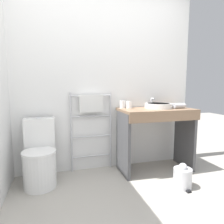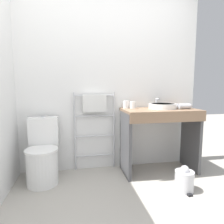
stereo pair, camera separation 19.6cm
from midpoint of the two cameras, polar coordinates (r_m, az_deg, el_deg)
wall_back at (r=2.86m, az=0.54°, el=10.50°), size 2.64×0.12×2.65m
toilet at (r=2.59m, az=-17.16°, el=-12.17°), size 0.38×0.51×0.79m
towel_radiator at (r=2.74m, az=-2.94°, el=-0.84°), size 0.57×0.06×1.09m
vanity_counter at (r=2.79m, az=15.51°, el=-4.89°), size 0.99×0.55×0.87m
sink_basin at (r=2.81m, az=16.17°, el=1.66°), size 0.37×0.37×0.07m
faucet at (r=2.97m, az=14.54°, el=2.99°), size 0.02×0.10×0.13m
cup_near_wall at (r=2.77m, az=6.05°, el=2.15°), size 0.08×0.08×0.10m
cup_near_edge at (r=2.76m, az=7.94°, el=2.03°), size 0.08×0.08×0.10m
hair_dryer at (r=2.87m, az=21.87°, el=1.55°), size 0.22×0.18×0.07m
trash_bin at (r=2.53m, az=22.18°, el=-17.62°), size 0.21×0.24×0.29m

